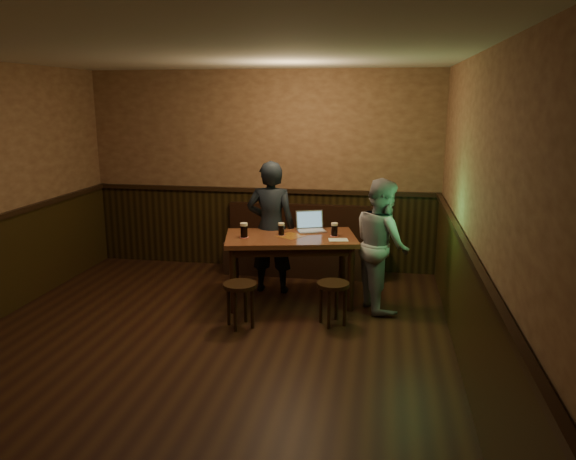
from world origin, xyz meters
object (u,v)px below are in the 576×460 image
(stool_left, at_px, (240,292))
(pint_right, at_px, (334,229))
(laptop, at_px, (311,226))
(bench, at_px, (304,251))
(pint_mid, at_px, (281,229))
(pub_table, at_px, (291,245))
(stool_right, at_px, (333,291))
(pint_left, at_px, (244,230))
(person_grey, at_px, (382,244))
(person_suit, at_px, (271,227))

(stool_left, xyz_separation_m, pint_right, (0.91, 0.95, 0.51))
(laptop, bearing_deg, bench, 82.22)
(pint_mid, distance_m, pint_right, 0.63)
(pub_table, relative_size, stool_left, 3.42)
(stool_left, xyz_separation_m, stool_right, (0.97, 0.23, -0.01))
(stool_right, height_order, pint_mid, pint_mid)
(pint_left, height_order, laptop, laptop)
(stool_left, height_order, pint_mid, pint_mid)
(stool_left, bearing_deg, person_grey, 29.60)
(pub_table, xyz_separation_m, person_suit, (-0.30, 0.34, 0.13))
(pint_right, relative_size, person_suit, 0.10)
(stool_right, distance_m, pint_left, 1.30)
(pint_mid, height_order, person_suit, person_suit)
(person_suit, bearing_deg, stool_right, 130.63)
(pub_table, xyz_separation_m, pint_left, (-0.52, -0.17, 0.20))
(pint_left, bearing_deg, pint_right, 13.67)
(laptop, bearing_deg, pint_mid, -156.76)
(pub_table, distance_m, pint_left, 0.58)
(pint_right, relative_size, person_grey, 0.10)
(stool_left, xyz_separation_m, pint_mid, (0.29, 0.88, 0.50))
(pint_left, xyz_separation_m, laptop, (0.72, 0.48, -0.03))
(pub_table, bearing_deg, pint_mid, 162.30)
(bench, relative_size, pint_left, 12.49)
(stool_left, height_order, pint_right, pint_right)
(pub_table, xyz_separation_m, pint_mid, (-0.11, 0.01, 0.18))
(stool_left, relative_size, pint_right, 3.04)
(stool_right, relative_size, pint_right, 2.95)
(stool_right, bearing_deg, person_suit, 132.04)
(bench, xyz_separation_m, pint_right, (0.51, -1.08, 0.59))
(person_suit, height_order, person_grey, person_suit)
(stool_left, bearing_deg, pint_left, 99.96)
(stool_right, xyz_separation_m, laptop, (-0.37, 0.95, 0.50))
(pub_table, height_order, person_suit, person_suit)
(pint_right, xyz_separation_m, person_grey, (0.56, -0.12, -0.13))
(pint_mid, bearing_deg, pint_right, 6.99)
(pint_left, xyz_separation_m, person_grey, (1.59, 0.14, -0.14))
(pint_right, bearing_deg, stool_left, -133.80)
(pint_right, xyz_separation_m, laptop, (-0.31, 0.23, -0.02))
(stool_right, bearing_deg, bench, 107.63)
(laptop, bearing_deg, person_suit, 156.16)
(pint_left, bearing_deg, stool_right, -23.12)
(laptop, xyz_separation_m, person_grey, (0.87, -0.34, -0.11))
(pint_mid, height_order, pint_right, pint_right)
(person_suit, bearing_deg, pint_right, 161.50)
(pint_mid, distance_m, person_grey, 1.19)
(pint_left, distance_m, pint_mid, 0.45)
(stool_left, xyz_separation_m, pint_left, (-0.12, 0.70, 0.51))
(bench, bearing_deg, pint_left, -111.58)
(stool_left, height_order, stool_right, stool_left)
(stool_left, bearing_deg, person_suit, 85.40)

